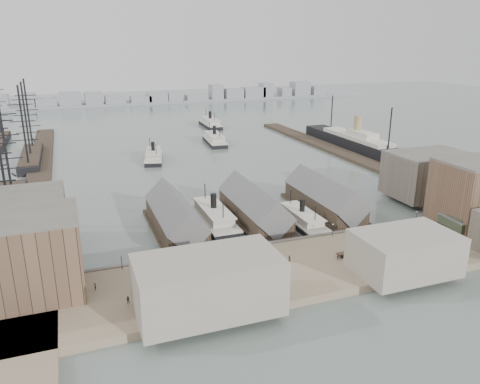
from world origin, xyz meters
name	(u,v)px	position (x,y,z in m)	size (l,w,h in m)	color
ground	(275,241)	(0.00, 0.00, 0.00)	(900.00, 900.00, 0.00)	slate
quay	(307,267)	(0.00, -20.00, 1.00)	(180.00, 30.00, 2.00)	#87745A
seawall	(283,244)	(0.00, -5.20, 1.15)	(180.00, 1.20, 2.30)	#59544C
west_wharf	(39,174)	(-68.00, 100.00, 0.80)	(10.00, 220.00, 1.60)	#2D231C
east_wharf	(340,152)	(78.00, 90.00, 0.80)	(10.00, 180.00, 1.60)	#2D231C
ferry_shed_west	(175,218)	(-26.00, 16.88, 4.64)	(14.00, 42.00, 12.60)	#2D231C
ferry_shed_center	(254,208)	(0.00, 16.88, 4.64)	(14.00, 42.00, 12.60)	#2D231C
ferry_shed_east	(324,199)	(26.00, 16.88, 4.64)	(14.00, 42.00, 12.60)	#2D231C
warehouse_west_front	(4,261)	(-70.00, -12.00, 11.00)	(32.00, 18.00, 18.00)	brown
warehouse_west_back	(16,221)	(-70.00, 18.00, 9.00)	(26.00, 20.00, 14.00)	#60564C
warehouse_east_back	(428,175)	(68.00, 15.00, 9.50)	(28.00, 20.00, 15.00)	#60564C
street_bldg_center	(405,253)	(20.00, -32.00, 7.00)	(24.00, 16.00, 10.00)	gray
street_bldg_west	(208,284)	(-30.00, -32.00, 8.00)	(30.00, 16.00, 12.00)	gray
lamp_post_far_w	(121,260)	(-45.00, -7.00, 4.71)	(0.44, 0.44, 3.92)	black
lamp_post_near_w	(235,242)	(-15.00, -7.00, 4.71)	(0.44, 0.44, 3.92)	black
lamp_post_near_e	(333,228)	(15.00, -7.00, 4.71)	(0.44, 0.44, 3.92)	black
lamp_post_far_e	(417,215)	(45.00, -7.00, 4.71)	(0.44, 0.44, 3.92)	black
far_shore	(125,100)	(-2.07, 334.14, 3.91)	(500.00, 40.00, 15.72)	gray
ferry_docked_west	(214,216)	(-13.00, 19.13, 2.52)	(9.05, 30.15, 10.77)	black
ferry_docked_east	(302,219)	(13.00, 8.26, 2.16)	(7.74, 25.80, 9.21)	black
ferry_open_near	(153,156)	(-16.07, 109.51, 2.30)	(13.67, 28.55, 9.80)	black
ferry_open_mid	(215,139)	(23.98, 136.98, 2.54)	(11.83, 31.01, 10.82)	black
ferry_open_far	(210,123)	(37.74, 191.05, 2.63)	(10.31, 31.67, 11.22)	black
sailing_ship_near	(6,210)	(-76.27, 47.14, 2.94)	(9.72, 66.99, 39.98)	black
sailing_ship_mid	(31,157)	(-72.41, 126.97, 2.75)	(9.33, 53.93, 38.37)	black
ocean_steamer	(357,142)	(92.00, 96.38, 3.94)	(12.55, 91.68, 18.34)	black
tram	(453,224)	(51.48, -15.24, 3.94)	(3.38, 10.78, 3.78)	black
horse_cart_left	(159,277)	(-37.41, -15.52, 2.82)	(4.84, 2.85, 1.63)	black
horse_cart_center	(256,262)	(-12.78, -16.35, 2.83)	(5.00, 1.89, 1.65)	black
horse_cart_right	(347,254)	(11.68, -20.06, 2.75)	(4.58, 1.72, 1.42)	black
pedestrian_0	(95,286)	(-51.99, -15.07, 2.86)	(0.62, 0.46, 1.71)	black
pedestrian_1	(128,300)	(-45.71, -23.49, 2.84)	(0.82, 0.64, 1.69)	black
pedestrian_2	(224,254)	(-19.05, -9.06, 2.80)	(1.04, 0.60, 1.61)	black
pedestrian_3	(243,282)	(-19.38, -24.70, 2.80)	(0.93, 0.39, 1.59)	black
pedestrian_4	(290,258)	(-3.86, -17.38, 2.80)	(0.78, 0.51, 1.61)	black
pedestrian_5	(338,256)	(8.43, -20.67, 2.79)	(0.58, 0.42, 1.59)	black
pedestrian_6	(368,237)	(23.48, -12.63, 2.91)	(0.88, 0.69, 1.81)	black
pedestrian_7	(440,247)	(37.52, -25.38, 2.82)	(1.06, 0.61, 1.65)	black
pedestrian_8	(404,230)	(36.05, -12.42, 2.89)	(1.05, 0.44, 1.78)	black
pedestrian_9	(470,237)	(50.90, -22.79, 2.84)	(0.82, 0.54, 1.69)	black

